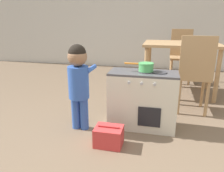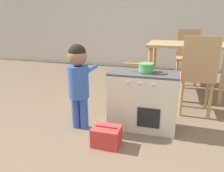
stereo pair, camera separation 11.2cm
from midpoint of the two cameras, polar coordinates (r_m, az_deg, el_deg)
name	(u,v)px [view 1 (the left image)]	position (r m, az deg, el deg)	size (l,w,h in m)	color
wall_back	(158,7)	(4.95, 11.35, 19.52)	(10.00, 0.06, 2.60)	silver
play_kitchen	(142,100)	(2.21, 6.53, -3.62)	(0.66, 0.33, 0.58)	silver
toy_pot	(145,67)	(2.11, 7.19, 5.06)	(0.28, 0.15, 0.08)	#4CAD5B
child_figure	(78,77)	(2.11, -10.27, 2.26)	(0.22, 0.35, 0.85)	#335BB7
toy_basket	(109,136)	(1.96, -2.54, -12.99)	(0.24, 0.19, 0.19)	#D13838
dining_table	(181,50)	(3.29, 16.57, 8.89)	(1.03, 0.76, 0.74)	tan
dining_chair_near	(194,73)	(2.62, 19.59, 3.10)	(0.36, 0.36, 0.90)	tan
dining_chair_far	(181,54)	(3.99, 16.76, 7.91)	(0.36, 0.36, 0.90)	tan
cup_on_table	(196,41)	(3.11, 20.05, 10.96)	(0.08, 0.08, 0.09)	#478E66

